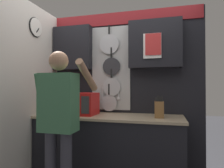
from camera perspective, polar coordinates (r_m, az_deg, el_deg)
name	(u,v)px	position (r m, az deg, el deg)	size (l,w,h in m)	color
base_cabinet_counter	(109,149)	(2.80, -0.86, -18.15)	(1.93, 0.67, 0.90)	black
back_wall_unit	(115,74)	(2.97, 0.95, 2.88)	(2.50, 0.23, 2.39)	black
side_wall	(27,92)	(2.78, -23.03, -2.17)	(0.07, 1.60, 2.39)	silver
microwave	(79,104)	(2.81, -9.49, -5.54)	(0.49, 0.36, 0.30)	red
knife_block	(159,109)	(2.57, 13.30, -6.99)	(0.12, 0.16, 0.28)	brown
utensil_crock	(55,108)	(2.99, -16.05, -6.48)	(0.10, 0.10, 0.35)	white
person	(59,115)	(2.20, -14.90, -8.49)	(0.54, 0.60, 1.65)	#383842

